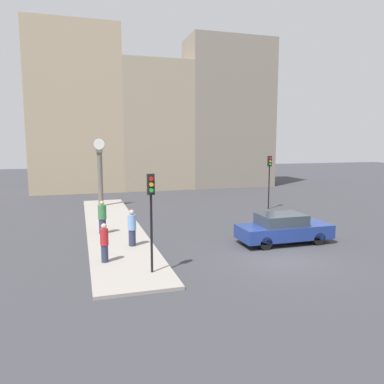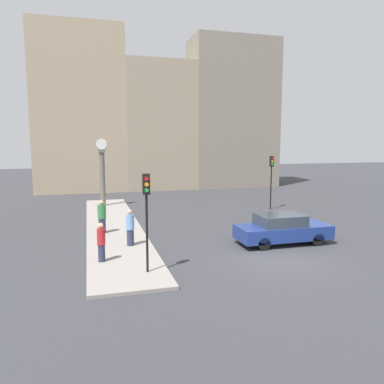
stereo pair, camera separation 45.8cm
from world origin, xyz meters
name	(u,v)px [view 1 (the left image)]	position (x,y,z in m)	size (l,w,h in m)	color
ground_plane	(281,259)	(0.00, 0.00, 0.00)	(120.00, 120.00, 0.00)	#38383D
sidewalk_corner	(113,227)	(-6.34, 7.94, 0.06)	(3.01, 19.87, 0.13)	gray
building_row	(158,116)	(-0.01, 25.55, 7.60)	(25.17, 5.00, 15.98)	tan
sedan_car	(283,229)	(1.39, 2.25, 0.73)	(4.59, 1.79, 1.46)	navy
traffic_light_near	(151,202)	(-5.63, -0.30, 2.77)	(0.26, 0.24, 3.69)	black
traffic_light_far	(269,171)	(5.22, 10.87, 2.79)	(0.26, 0.24, 3.91)	black
street_clock	(100,174)	(-6.61, 15.13, 2.56)	(0.89, 0.49, 5.10)	#666056
pedestrian_green_hoodie	(102,217)	(-7.03, 6.31, 0.99)	(0.44, 0.44, 1.75)	#2D334C
pedestrian_blue_stripe	(132,228)	(-5.85, 3.49, 0.98)	(0.39, 0.39, 1.71)	#2D334C
pedestrian_red_top	(104,243)	(-7.24, 1.42, 0.93)	(0.33, 0.33, 1.60)	#2D334C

